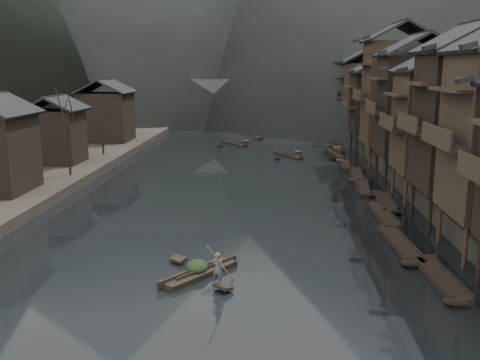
{
  "coord_description": "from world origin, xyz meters",
  "views": [
    {
      "loc": [
        3.14,
        -33.1,
        11.38
      ],
      "look_at": [
        0.59,
        8.59,
        2.5
      ],
      "focal_mm": 40.0,
      "sensor_mm": 36.0,
      "label": 1
    }
  ],
  "objects": [
    {
      "name": "water",
      "position": [
        0.0,
        0.0,
        0.0
      ],
      "size": [
        300.0,
        300.0,
        0.0
      ],
      "primitive_type": "plane",
      "color": "black",
      "rests_on": "ground"
    },
    {
      "name": "left_bank",
      "position": [
        -35.0,
        40.0,
        0.6
      ],
      "size": [
        40.0,
        200.0,
        1.2
      ],
      "primitive_type": "cube",
      "color": "#2D2823",
      "rests_on": "ground"
    },
    {
      "name": "stilt_houses",
      "position": [
        17.28,
        19.4,
        8.94
      ],
      "size": [
        9.0,
        67.6,
        16.56
      ],
      "color": "black",
      "rests_on": "ground"
    },
    {
      "name": "left_houses",
      "position": [
        -20.5,
        20.12,
        5.66
      ],
      "size": [
        8.1,
        53.2,
        8.73
      ],
      "color": "black",
      "rests_on": "left_bank"
    },
    {
      "name": "bare_trees",
      "position": [
        -17.0,
        7.31,
        6.32
      ],
      "size": [
        3.75,
        42.31,
        7.51
      ],
      "color": "black",
      "rests_on": "left_bank"
    },
    {
      "name": "moored_sampans",
      "position": [
        11.89,
        27.09,
        0.2
      ],
      "size": [
        3.33,
        72.64,
        0.47
      ],
      "color": "black",
      "rests_on": "water"
    },
    {
      "name": "midriver_boats",
      "position": [
        1.18,
        45.03,
        0.2
      ],
      "size": [
        11.93,
        24.77,
        0.45
      ],
      "color": "black",
      "rests_on": "water"
    },
    {
      "name": "stone_bridge",
      "position": [
        -0.0,
        72.0,
        5.11
      ],
      "size": [
        40.0,
        6.0,
        9.0
      ],
      "color": "#4C4C4F",
      "rests_on": "ground"
    },
    {
      "name": "hero_sampan",
      "position": [
        -0.82,
        -5.41,
        0.2
      ],
      "size": [
        4.15,
        4.98,
        0.44
      ],
      "color": "black",
      "rests_on": "water"
    },
    {
      "name": "cargo_heap",
      "position": [
        -0.98,
        -5.21,
        0.81
      ],
      "size": [
        1.22,
        1.6,
        0.73
      ],
      "primitive_type": "ellipsoid",
      "color": "black",
      "rests_on": "hero_sampan"
    },
    {
      "name": "boatman",
      "position": [
        0.37,
        -6.95,
        1.32
      ],
      "size": [
        0.74,
        0.61,
        1.75
      ],
      "primitive_type": "imported",
      "rotation": [
        0.0,
        0.0,
        2.8
      ],
      "color": "#555557",
      "rests_on": "hero_sampan"
    },
    {
      "name": "bamboo_pole",
      "position": [
        0.57,
        -6.95,
        3.61
      ],
      "size": [
        1.23,
        2.4,
        2.83
      ],
      "primitive_type": "cylinder",
      "rotation": [
        0.75,
        0.0,
        -0.46
      ],
      "color": "#8C7A51",
      "rests_on": "boatman"
    }
  ]
}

